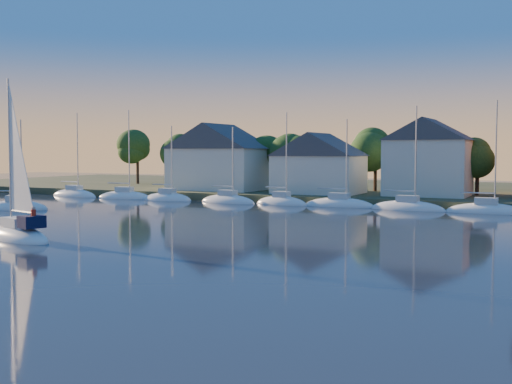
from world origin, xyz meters
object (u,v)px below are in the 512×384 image
Objects in this scene: clubhouse_centre at (319,162)px; drifting_sailboat_left at (16,209)px; clubhouse_east at (428,156)px; hero_sailboat at (18,232)px; clubhouse_west at (219,156)px.

clubhouse_centre is 38.33m from drifting_sailboat_left.
clubhouse_east is 0.80× the size of hero_sailboat.
drifting_sailboat_left is (-25.72, -27.97, -5.04)m from clubhouse_centre.
clubhouse_east reaches higher than drifting_sailboat_left.
clubhouse_west reaches higher than clubhouse_centre.
clubhouse_centre is 1.02× the size of drifting_sailboat_left.
hero_sailboat is at bearing -78.44° from clubhouse_west.
clubhouse_west is 1.04× the size of hero_sailboat.
clubhouse_east is 52.16m from hero_sailboat.
hero_sailboat is (-20.45, -47.68, -5.44)m from clubhouse_east.
drifting_sailboat_left reaches higher than clubhouse_centre.
hero_sailboat is (9.55, -46.68, -5.37)m from clubhouse_west.
hero_sailboat reaches higher than drifting_sailboat_left.
hero_sailboat is at bearing -113.22° from clubhouse_east.
clubhouse_centre is 1.10× the size of clubhouse_east.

